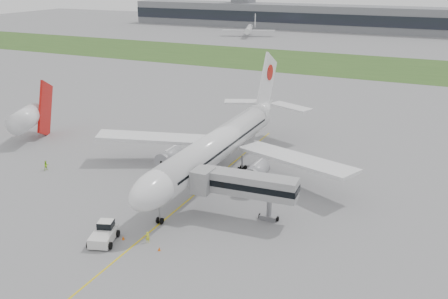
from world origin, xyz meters
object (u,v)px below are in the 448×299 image
at_px(airliner, 220,143).
at_px(ground_crew_near, 148,237).
at_px(neighbor_aircraft, 29,117).
at_px(jet_bridge, 242,184).
at_px(pushback_tug, 104,233).

height_order(airliner, ground_crew_near, airliner).
height_order(airliner, neighbor_aircraft, airliner).
bearing_deg(ground_crew_near, neighbor_aircraft, -45.33).
height_order(jet_bridge, ground_crew_near, jet_bridge).
bearing_deg(airliner, jet_bridge, -54.34).
height_order(airliner, pushback_tug, airliner).
height_order(pushback_tug, neighbor_aircraft, neighbor_aircraft).
relative_size(airliner, jet_bridge, 3.65).
distance_m(jet_bridge, neighbor_aircraft, 54.51).
relative_size(airliner, ground_crew_near, 34.72).
xyz_separation_m(ground_crew_near, neighbor_aircraft, (-44.51, 25.07, 4.14)).
bearing_deg(jet_bridge, pushback_tug, -138.65).
distance_m(airliner, ground_crew_near, 25.38).
relative_size(airliner, neighbor_aircraft, 3.53).
relative_size(ground_crew_near, neighbor_aircraft, 0.10).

